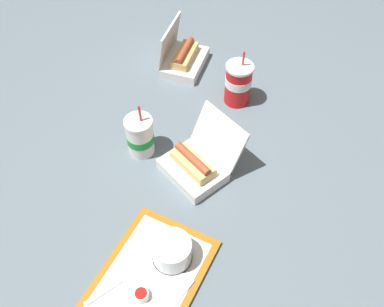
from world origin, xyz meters
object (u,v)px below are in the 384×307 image
(plastic_fork, at_px, (103,292))
(clamshell_hotdog_right, at_px, (196,164))
(clamshell_hotdog_left, at_px, (183,58))
(ketchup_cup, at_px, (141,295))
(soda_cup_right, at_px, (238,83))
(cake_container, at_px, (172,252))
(food_tray, at_px, (149,278))
(soda_cup_corner, at_px, (140,136))

(plastic_fork, distance_m, clamshell_hotdog_right, 0.48)
(plastic_fork, relative_size, clamshell_hotdog_left, 0.49)
(ketchup_cup, height_order, plastic_fork, ketchup_cup)
(clamshell_hotdog_right, bearing_deg, ketchup_cup, -173.03)
(clamshell_hotdog_right, relative_size, soda_cup_right, 1.24)
(cake_container, bearing_deg, clamshell_hotdog_right, 13.67)
(food_tray, xyz_separation_m, clamshell_hotdog_left, (0.84, 0.32, 0.04))
(food_tray, xyz_separation_m, soda_cup_corner, (0.39, 0.25, 0.06))
(soda_cup_right, bearing_deg, clamshell_hotdog_right, -178.56)
(ketchup_cup, relative_size, clamshell_hotdog_right, 0.14)
(cake_container, distance_m, clamshell_hotdog_left, 0.84)
(ketchup_cup, bearing_deg, cake_container, -8.78)
(cake_container, height_order, clamshell_hotdog_left, clamshell_hotdog_left)
(ketchup_cup, xyz_separation_m, plastic_fork, (-0.03, 0.10, -0.01))
(ketchup_cup, relative_size, clamshell_hotdog_left, 0.18)
(clamshell_hotdog_left, bearing_deg, clamshell_hotdog_right, -148.84)
(plastic_fork, bearing_deg, ketchup_cup, -43.99)
(food_tray, relative_size, soda_cup_right, 1.68)
(ketchup_cup, distance_m, clamshell_hotdog_right, 0.44)
(food_tray, height_order, ketchup_cup, ketchup_cup)
(ketchup_cup, xyz_separation_m, clamshell_hotdog_left, (0.90, 0.33, 0.01))
(food_tray, xyz_separation_m, plastic_fork, (-0.09, 0.09, 0.01))
(ketchup_cup, height_order, soda_cup_right, soda_cup_right)
(food_tray, height_order, soda_cup_right, soda_cup_right)
(plastic_fork, relative_size, clamshell_hotdog_right, 0.40)
(soda_cup_right, bearing_deg, soda_cup_corner, 152.11)
(cake_container, height_order, soda_cup_corner, soda_cup_corner)
(food_tray, xyz_separation_m, ketchup_cup, (-0.05, -0.01, 0.02))
(clamshell_hotdog_right, distance_m, soda_cup_corner, 0.21)
(food_tray, distance_m, cake_container, 0.09)
(food_tray, distance_m, plastic_fork, 0.12)
(soda_cup_right, bearing_deg, clamshell_hotdog_left, 71.59)
(plastic_fork, distance_m, soda_cup_corner, 0.51)
(ketchup_cup, bearing_deg, clamshell_hotdog_right, 6.97)
(food_tray, xyz_separation_m, cake_container, (0.08, -0.03, 0.04))
(clamshell_hotdog_right, xyz_separation_m, soda_cup_corner, (0.00, 0.20, 0.03))
(soda_cup_corner, bearing_deg, food_tray, -147.25)
(food_tray, relative_size, clamshell_hotdog_left, 1.67)
(food_tray, bearing_deg, soda_cup_right, 4.10)
(clamshell_hotdog_right, relative_size, soda_cup_corner, 1.35)
(plastic_fork, bearing_deg, food_tray, -18.06)
(clamshell_hotdog_right, distance_m, soda_cup_right, 0.37)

